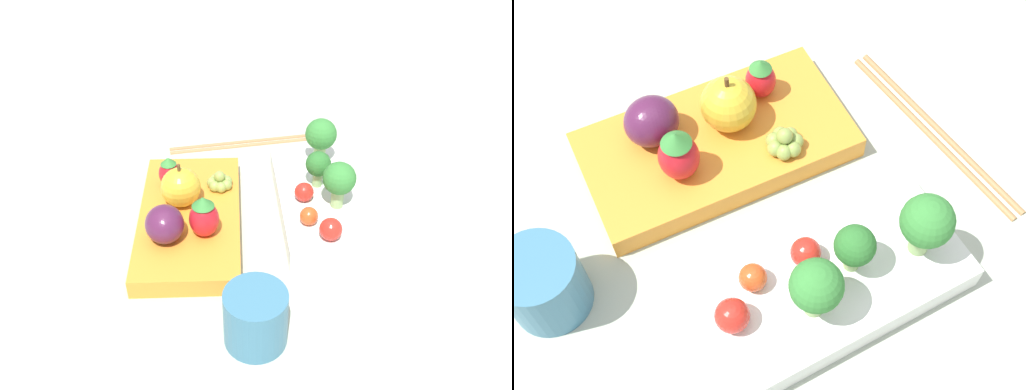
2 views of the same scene
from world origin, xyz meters
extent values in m
plane|color=#ADB7A3|center=(0.00, 0.00, 0.00)|extent=(4.00, 4.00, 0.00)
cube|color=white|center=(-0.01, 0.08, 0.01)|extent=(0.22, 0.13, 0.03)
cube|color=orange|center=(-0.01, -0.08, 0.01)|extent=(0.24, 0.15, 0.02)
cylinder|color=#93B770|center=(-0.08, 0.09, 0.04)|extent=(0.02, 0.02, 0.02)
sphere|color=#388438|center=(-0.08, 0.09, 0.07)|extent=(0.04, 0.04, 0.04)
cylinder|color=#93B770|center=(0.01, 0.09, 0.04)|extent=(0.01, 0.01, 0.02)
sphere|color=#388438|center=(0.01, 0.09, 0.07)|extent=(0.04, 0.04, 0.04)
cylinder|color=#93B770|center=(-0.03, 0.08, 0.04)|extent=(0.01, 0.01, 0.02)
sphere|color=#2D702D|center=(-0.03, 0.08, 0.06)|extent=(0.03, 0.03, 0.03)
sphere|color=red|center=(0.07, 0.06, 0.04)|extent=(0.03, 0.03, 0.03)
sphere|color=#DB4C1E|center=(0.04, 0.05, 0.04)|extent=(0.02, 0.02, 0.02)
sphere|color=red|center=(-0.01, 0.05, 0.04)|extent=(0.02, 0.02, 0.02)
sphere|color=gold|center=(-0.03, -0.09, 0.05)|extent=(0.05, 0.05, 0.05)
cylinder|color=brown|center=(-0.03, -0.09, 0.07)|extent=(0.00, 0.00, 0.01)
ellipsoid|color=red|center=(0.03, -0.07, 0.04)|extent=(0.03, 0.03, 0.04)
cone|color=#388438|center=(0.03, -0.07, 0.07)|extent=(0.03, 0.03, 0.01)
ellipsoid|color=red|center=(-0.07, -0.10, 0.04)|extent=(0.03, 0.03, 0.03)
cone|color=#388438|center=(-0.07, -0.10, 0.06)|extent=(0.02, 0.02, 0.01)
ellipsoid|color=#511E42|center=(0.03, -0.11, 0.04)|extent=(0.05, 0.04, 0.04)
sphere|color=#8EA84C|center=(-0.05, -0.04, 0.03)|extent=(0.01, 0.01, 0.01)
sphere|color=#8EA84C|center=(-0.05, -0.03, 0.03)|extent=(0.01, 0.01, 0.01)
sphere|color=#8EA84C|center=(-0.06, -0.03, 0.03)|extent=(0.01, 0.01, 0.01)
sphere|color=#8EA84C|center=(-0.06, -0.04, 0.03)|extent=(0.01, 0.01, 0.01)
sphere|color=#8EA84C|center=(-0.06, -0.05, 0.03)|extent=(0.01, 0.01, 0.01)
sphere|color=#8EA84C|center=(-0.06, -0.05, 0.03)|extent=(0.01, 0.01, 0.01)
sphere|color=#8EA84C|center=(-0.05, -0.05, 0.03)|extent=(0.01, 0.01, 0.01)
sphere|color=#8EA84C|center=(-0.05, -0.04, 0.04)|extent=(0.01, 0.01, 0.01)
cylinder|color=teal|center=(0.17, -0.04, 0.03)|extent=(0.06, 0.06, 0.06)
cylinder|color=#A37547|center=(-0.18, 0.01, 0.00)|extent=(0.01, 0.21, 0.01)
cylinder|color=#A37547|center=(-0.19, 0.01, 0.00)|extent=(0.01, 0.21, 0.01)
camera|label=1|loc=(0.51, -0.11, 0.45)|focal=40.00mm
camera|label=2|loc=(0.15, 0.23, 0.51)|focal=50.00mm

